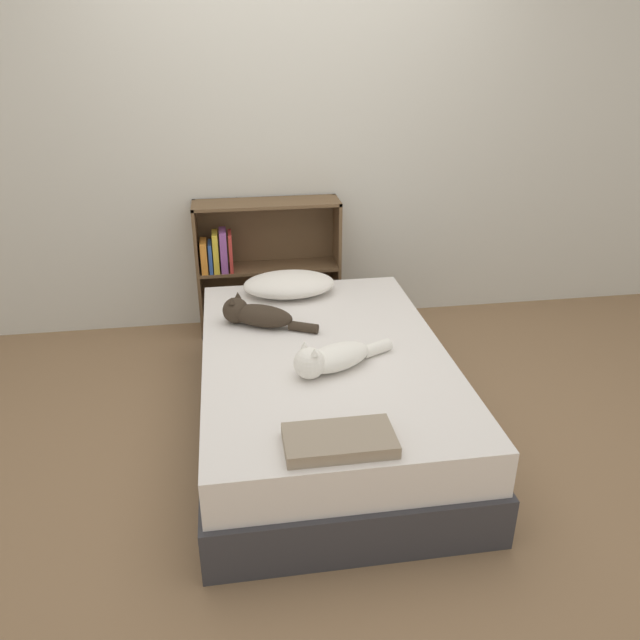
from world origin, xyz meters
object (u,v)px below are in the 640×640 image
bed (324,391)px  bookshelf (262,263)px  pillow (289,284)px  cat_dark (255,314)px  cat_light (331,358)px

bed → bookshelf: bearing=99.8°
bed → pillow: (-0.09, 0.73, 0.29)m
pillow → cat_dark: (-0.22, -0.39, -0.00)m
bookshelf → cat_light: bearing=-81.5°
pillow → cat_light: bearing=-84.3°
bed → bookshelf: (-0.22, 1.28, 0.24)m
pillow → bookshelf: 0.56m
bed → cat_light: bearing=-90.2°
cat_dark → bookshelf: bearing=-69.7°
bed → pillow: size_ratio=3.50×
pillow → cat_light: 0.93m
pillow → cat_light: (0.09, -0.92, -0.00)m
bed → cat_light: (-0.00, -0.19, 0.29)m
bed → cat_light: cat_light is taller
pillow → bed: bearing=-82.8°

